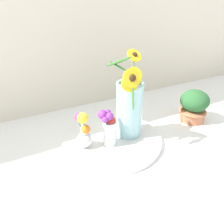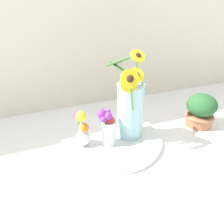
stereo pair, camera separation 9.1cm
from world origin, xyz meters
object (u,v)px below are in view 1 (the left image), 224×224
at_px(potted_plant, 194,106).
at_px(vase_small_center, 109,128).
at_px(mason_jar_sunflowers, 129,106).
at_px(serving_tray, 112,139).
at_px(vase_bulb_right, 84,133).

bearing_deg(potted_plant, vase_small_center, -179.09).
bearing_deg(mason_jar_sunflowers, serving_tray, 177.19).
relative_size(serving_tray, potted_plant, 2.65).
bearing_deg(serving_tray, mason_jar_sunflowers, -2.81).
bearing_deg(vase_small_center, vase_bulb_right, 167.49).
distance_m(vase_small_center, vase_bulb_right, 0.11).
bearing_deg(serving_tray, vase_bulb_right, -176.70).
xyz_separation_m(vase_small_center, vase_bulb_right, (-0.10, 0.02, -0.01)).
relative_size(vase_small_center, potted_plant, 0.94).
distance_m(vase_small_center, potted_plant, 0.48).
bearing_deg(potted_plant, serving_tray, 177.13).
xyz_separation_m(serving_tray, potted_plant, (0.46, -0.02, 0.08)).
relative_size(serving_tray, mason_jar_sunflowers, 1.16).
relative_size(mason_jar_sunflowers, potted_plant, 2.29).
height_order(serving_tray, potted_plant, potted_plant).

